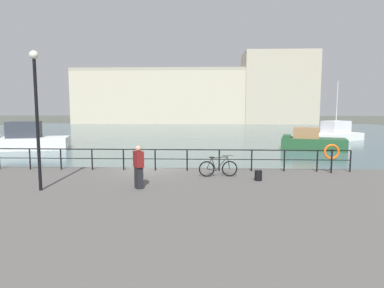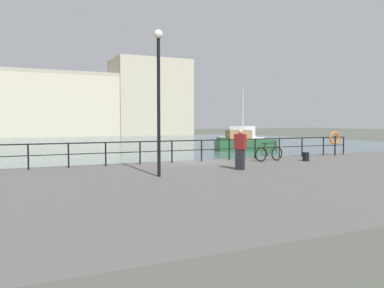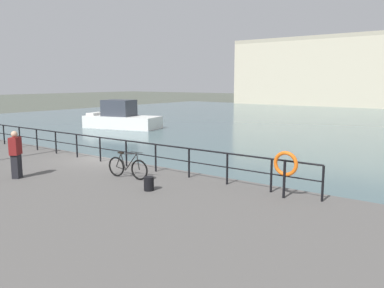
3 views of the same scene
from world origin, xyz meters
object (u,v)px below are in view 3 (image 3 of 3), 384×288
object	(u,v)px
moored_harbor_tender	(121,118)
parked_bicycle	(128,167)
life_ring_stand	(286,165)
standing_person	(16,154)
mooring_bollard	(149,184)

from	to	relation	value
moored_harbor_tender	parked_bicycle	xyz separation A→B (m)	(17.57, -16.19, 0.39)
life_ring_stand	standing_person	size ratio (longest dim) A/B	0.83
moored_harbor_tender	standing_person	bearing A→B (deg)	114.31
moored_harbor_tender	life_ring_stand	distance (m)	27.55
parked_bicycle	standing_person	xyz separation A→B (m)	(-3.17, -2.35, 0.47)
moored_harbor_tender	mooring_bollard	xyz separation A→B (m)	(19.28, -16.93, 0.22)
life_ring_stand	standing_person	xyz separation A→B (m)	(-8.63, -3.44, -0.11)
mooring_bollard	standing_person	bearing A→B (deg)	-161.76
life_ring_stand	parked_bicycle	bearing A→B (deg)	-168.67
moored_harbor_tender	parked_bicycle	size ratio (longest dim) A/B	4.33
parked_bicycle	life_ring_stand	distance (m)	5.59
mooring_bollard	standing_person	distance (m)	5.18
mooring_bollard	life_ring_stand	distance (m)	4.24
parked_bicycle	standing_person	world-z (taller)	standing_person
moored_harbor_tender	standing_person	size ratio (longest dim) A/B	4.53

